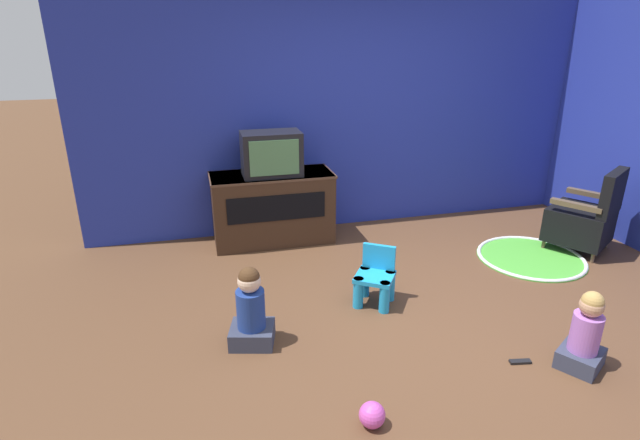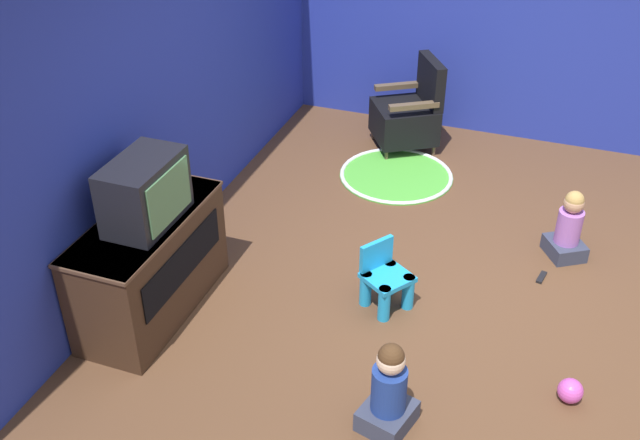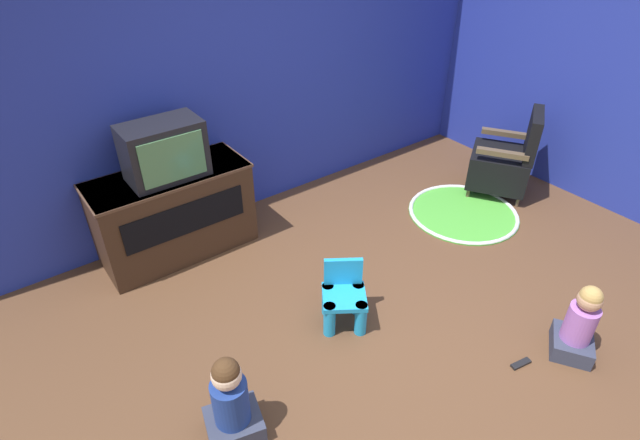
# 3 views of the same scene
# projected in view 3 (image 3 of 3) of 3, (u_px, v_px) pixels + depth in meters

# --- Properties ---
(ground_plane) EXTENTS (30.00, 30.00, 0.00)m
(ground_plane) POSITION_uv_depth(u_px,v_px,m) (409.00, 319.00, 3.72)
(ground_plane) COLOR brown
(wall_back) EXTENTS (5.78, 0.12, 2.79)m
(wall_back) POSITION_uv_depth(u_px,v_px,m) (237.00, 64.00, 4.31)
(wall_back) COLOR #23339E
(wall_back) RESTS_ON ground_plane
(tv_cabinet) EXTENTS (1.29, 0.55, 0.76)m
(tv_cabinet) POSITION_uv_depth(u_px,v_px,m) (174.00, 212.00, 4.20)
(tv_cabinet) COLOR #382316
(tv_cabinet) RESTS_ON ground_plane
(television) EXTENTS (0.61, 0.37, 0.45)m
(television) POSITION_uv_depth(u_px,v_px,m) (164.00, 151.00, 3.83)
(television) COLOR black
(television) RESTS_ON tv_cabinet
(black_armchair) EXTENTS (0.78, 0.78, 0.89)m
(black_armchair) POSITION_uv_depth(u_px,v_px,m) (504.00, 162.00, 5.05)
(black_armchair) COLOR brown
(black_armchair) RESTS_ON ground_plane
(yellow_kid_chair) EXTENTS (0.42, 0.42, 0.49)m
(yellow_kid_chair) POSITION_uv_depth(u_px,v_px,m) (344.00, 300.00, 3.60)
(yellow_kid_chair) COLOR #1E99DB
(yellow_kid_chair) RESTS_ON ground_plane
(play_mat) EXTENTS (1.06, 1.06, 0.04)m
(play_mat) POSITION_uv_depth(u_px,v_px,m) (463.00, 213.00, 4.89)
(play_mat) COLOR green
(play_mat) RESTS_ON ground_plane
(child_watching_left) EXTENTS (0.39, 0.38, 0.58)m
(child_watching_left) POSITION_uv_depth(u_px,v_px,m) (579.00, 325.00, 3.33)
(child_watching_left) COLOR #33384C
(child_watching_left) RESTS_ON ground_plane
(child_watching_center) EXTENTS (0.38, 0.35, 0.62)m
(child_watching_center) POSITION_uv_depth(u_px,v_px,m) (231.00, 404.00, 2.81)
(child_watching_center) COLOR #33384C
(child_watching_center) RESTS_ON ground_plane
(remote_control) EXTENTS (0.16, 0.07, 0.02)m
(remote_control) POSITION_uv_depth(u_px,v_px,m) (521.00, 364.00, 3.36)
(remote_control) COLOR black
(remote_control) RESTS_ON ground_plane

